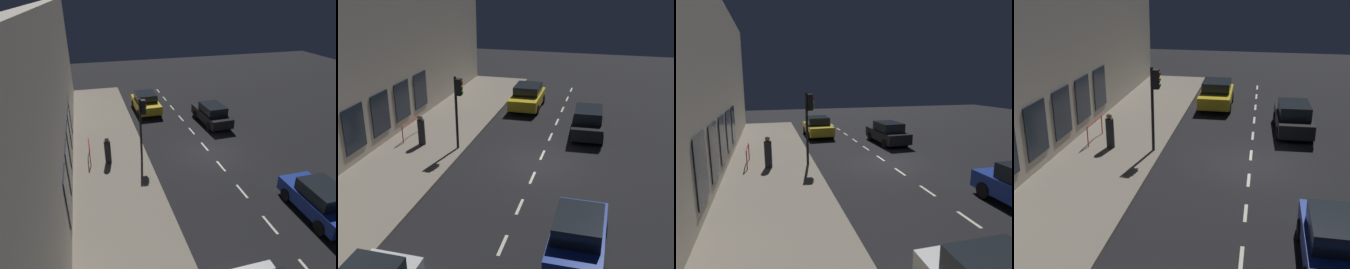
# 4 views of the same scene
# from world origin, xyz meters

# --- Properties ---
(ground_plane) EXTENTS (60.00, 60.00, 0.00)m
(ground_plane) POSITION_xyz_m (0.00, 0.00, 0.00)
(ground_plane) COLOR black
(sidewalk) EXTENTS (4.50, 32.00, 0.15)m
(sidewalk) POSITION_xyz_m (6.25, 0.00, 0.07)
(sidewalk) COLOR gray
(sidewalk) RESTS_ON ground
(building_facade) EXTENTS (0.65, 32.00, 8.98)m
(building_facade) POSITION_xyz_m (8.80, 0.00, 4.48)
(building_facade) COLOR beige
(building_facade) RESTS_ON ground
(lane_centre_line) EXTENTS (0.12, 27.20, 0.01)m
(lane_centre_line) POSITION_xyz_m (0.00, -1.00, 0.00)
(lane_centre_line) COLOR beige
(lane_centre_line) RESTS_ON ground
(traffic_light) EXTENTS (0.48, 0.32, 3.82)m
(traffic_light) POSITION_xyz_m (4.28, -0.45, 2.82)
(traffic_light) COLOR black
(traffic_light) RESTS_ON sidewalk
(parked_car_0) EXTENTS (1.93, 4.25, 1.58)m
(parked_car_0) POSITION_xyz_m (-1.99, -4.58, 0.79)
(parked_car_0) COLOR black
(parked_car_0) RESTS_ON ground
(parked_car_1) EXTENTS (1.85, 3.86, 1.58)m
(parked_car_1) POSITION_xyz_m (-2.53, 6.69, 0.79)
(parked_car_1) COLOR #1E389E
(parked_car_1) RESTS_ON ground
(parked_car_2) EXTENTS (2.04, 4.03, 1.58)m
(parked_car_2) POSITION_xyz_m (2.42, -8.63, 0.79)
(parked_car_2) COLOR gold
(parked_car_2) RESTS_ON ground
(pedestrian_0) EXTENTS (0.45, 0.45, 1.64)m
(pedestrian_0) POSITION_xyz_m (6.43, -0.43, 0.91)
(pedestrian_0) COLOR #232328
(pedestrian_0) RESTS_ON sidewalk
(red_railing) EXTENTS (0.05, 1.89, 0.97)m
(red_railing) POSITION_xyz_m (7.48, -1.21, 0.86)
(red_railing) COLOR red
(red_railing) RESTS_ON sidewalk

